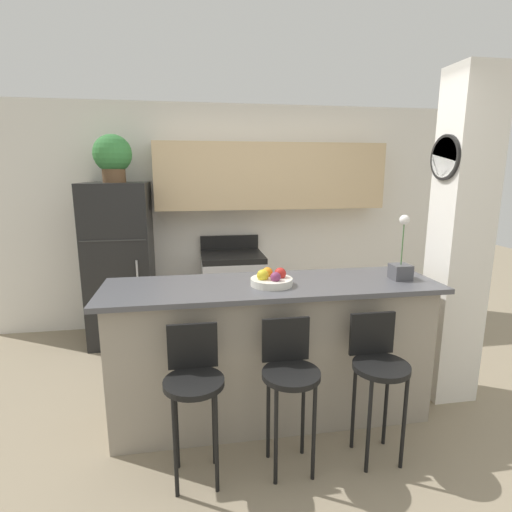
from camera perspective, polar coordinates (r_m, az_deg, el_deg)
The scene contains 12 objects.
ground_plane at distance 3.27m, azimuth 2.17°, elevation -21.61°, with size 14.00×14.00×0.00m, color gray.
wall_back at distance 4.67m, azimuth -0.78°, elevation 7.91°, with size 5.60×0.38×2.55m.
pillar_right at distance 3.45m, azimuth 27.04°, elevation 1.89°, with size 0.38×0.33×2.55m.
counter_bar at distance 3.01m, azimuth 2.25°, elevation -13.33°, with size 2.37×0.69×1.03m.
refrigerator at distance 4.47m, azimuth -18.79°, elevation -1.05°, with size 0.66×0.67×1.70m.
stove_range at distance 4.55m, azimuth -3.35°, elevation -5.24°, with size 0.68×0.64×1.07m.
bar_stool_left at distance 2.45m, azimuth -8.87°, elevation -17.40°, with size 0.35×0.35×0.93m.
bar_stool_mid at distance 2.51m, azimuth 4.81°, elevation -16.48°, with size 0.35×0.35×0.93m.
bar_stool_right at distance 2.70m, azimuth 17.05°, elevation -14.88°, with size 0.35×0.35×0.93m.
potted_plant_on_fridge at distance 4.37m, azimuth -19.80°, elevation 13.27°, with size 0.38×0.38×0.48m.
orchid_vase at distance 3.10m, azimuth 20.01°, elevation -1.10°, with size 0.14×0.14×0.47m.
fruit_bowl at distance 2.78m, azimuth 2.22°, elevation -3.36°, with size 0.29×0.29×0.12m.
Camera 1 is at (-0.56, -2.66, 1.81)m, focal length 28.00 mm.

